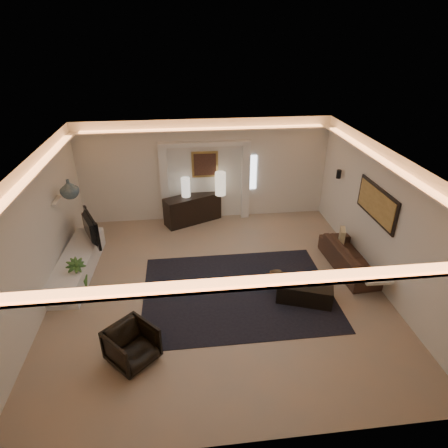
{
  "coord_description": "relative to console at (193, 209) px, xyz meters",
  "views": [
    {
      "loc": [
        -0.65,
        -6.64,
        5.08
      ],
      "look_at": [
        0.2,
        0.6,
        1.25
      ],
      "focal_mm": 30.33,
      "sensor_mm": 36.0,
      "label": 1
    }
  ],
  "objects": [
    {
      "name": "floor",
      "position": [
        0.4,
        -3.25,
        -0.4
      ],
      "size": [
        7.0,
        7.0,
        0.0
      ],
      "primitive_type": "plane",
      "color": "tan",
      "rests_on": "ground"
    },
    {
      "name": "ceiling",
      "position": [
        0.4,
        -3.25,
        2.5
      ],
      "size": [
        7.0,
        7.0,
        0.0
      ],
      "primitive_type": "plane",
      "rotation": [
        3.14,
        0.0,
        0.0
      ],
      "color": "white",
      "rests_on": "ground"
    },
    {
      "name": "wall_back",
      "position": [
        0.4,
        0.25,
        1.05
      ],
      "size": [
        7.0,
        0.0,
        7.0
      ],
      "primitive_type": "plane",
      "rotation": [
        1.57,
        0.0,
        0.0
      ],
      "color": "silver",
      "rests_on": "ground"
    },
    {
      "name": "wall_front",
      "position": [
        0.4,
        -6.75,
        1.05
      ],
      "size": [
        7.0,
        0.0,
        7.0
      ],
      "primitive_type": "plane",
      "rotation": [
        -1.57,
        0.0,
        0.0
      ],
      "color": "silver",
      "rests_on": "ground"
    },
    {
      "name": "wall_left",
      "position": [
        -3.1,
        -3.25,
        1.05
      ],
      "size": [
        0.0,
        7.0,
        7.0
      ],
      "primitive_type": "plane",
      "rotation": [
        1.57,
        0.0,
        1.57
      ],
      "color": "silver",
      "rests_on": "ground"
    },
    {
      "name": "wall_right",
      "position": [
        3.9,
        -3.25,
        1.05
      ],
      "size": [
        0.0,
        7.0,
        7.0
      ],
      "primitive_type": "plane",
      "rotation": [
        1.57,
        0.0,
        -1.57
      ],
      "color": "silver",
      "rests_on": "ground"
    },
    {
      "name": "cove_soffit",
      "position": [
        0.4,
        -3.25,
        2.22
      ],
      "size": [
        7.0,
        7.0,
        0.04
      ],
      "primitive_type": "cube",
      "color": "silver",
      "rests_on": "ceiling"
    },
    {
      "name": "daylight_slit",
      "position": [
        1.75,
        0.23,
        0.95
      ],
      "size": [
        0.25,
        0.03,
        1.0
      ],
      "primitive_type": "cube",
      "color": "white",
      "rests_on": "wall_back"
    },
    {
      "name": "area_rug",
      "position": [
        0.8,
        -3.45,
        -0.39
      ],
      "size": [
        4.0,
        3.0,
        0.01
      ],
      "primitive_type": "cube",
      "color": "black",
      "rests_on": "ground"
    },
    {
      "name": "pilaster_left",
      "position": [
        -0.75,
        0.15,
        0.7
      ],
      "size": [
        0.22,
        0.2,
        2.2
      ],
      "primitive_type": "cube",
      "color": "silver",
      "rests_on": "ground"
    },
    {
      "name": "pilaster_right",
      "position": [
        1.55,
        0.15,
        0.7
      ],
      "size": [
        0.22,
        0.2,
        2.2
      ],
      "primitive_type": "cube",
      "color": "silver",
      "rests_on": "ground"
    },
    {
      "name": "alcove_header",
      "position": [
        0.4,
        0.15,
        1.85
      ],
      "size": [
        2.52,
        0.2,
        0.12
      ],
      "primitive_type": "cube",
      "color": "silver",
      "rests_on": "wall_back"
    },
    {
      "name": "painting_frame",
      "position": [
        0.4,
        0.22,
        1.25
      ],
      "size": [
        0.74,
        0.04,
        0.74
      ],
      "primitive_type": "cube",
      "color": "tan",
      "rests_on": "wall_back"
    },
    {
      "name": "painting_canvas",
      "position": [
        0.4,
        0.19,
        1.25
      ],
      "size": [
        0.62,
        0.02,
        0.62
      ],
      "primitive_type": "cube",
      "color": "#4C2D1E",
      "rests_on": "wall_back"
    },
    {
      "name": "art_panel_frame",
      "position": [
        3.87,
        -2.95,
        1.3
      ],
      "size": [
        0.04,
        1.64,
        0.74
      ],
      "primitive_type": "cube",
      "color": "black",
      "rests_on": "wall_right"
    },
    {
      "name": "art_panel_gold",
      "position": [
        3.85,
        -2.95,
        1.3
      ],
      "size": [
        0.02,
        1.5,
        0.62
      ],
      "primitive_type": "cube",
      "color": "tan",
      "rests_on": "wall_right"
    },
    {
      "name": "wall_sconce",
      "position": [
        3.78,
        -1.05,
        1.28
      ],
      "size": [
        0.12,
        0.12,
        0.22
      ],
      "primitive_type": "cylinder",
      "color": "black",
      "rests_on": "wall_right"
    },
    {
      "name": "wall_niche",
      "position": [
        -3.04,
        -1.85,
        1.25
      ],
      "size": [
        0.1,
        0.55,
        0.04
      ],
      "primitive_type": "cube",
      "color": "silver",
      "rests_on": "wall_left"
    },
    {
      "name": "console",
      "position": [
        0.0,
        0.0,
        0.0
      ],
      "size": [
        1.69,
        1.14,
        0.81
      ],
      "primitive_type": "cube",
      "rotation": [
        0.0,
        0.0,
        0.43
      ],
      "color": "black",
      "rests_on": "ground"
    },
    {
      "name": "lamp_left",
      "position": [
        -0.17,
        0.0,
        0.69
      ],
      "size": [
        0.27,
        0.27,
        0.55
      ],
      "primitive_type": "cylinder",
      "rotation": [
        0.0,
        0.0,
        0.12
      ],
      "color": "white",
      "rests_on": "console"
    },
    {
      "name": "lamp_right",
      "position": [
        0.81,
        0.0,
        0.69
      ],
      "size": [
        0.39,
        0.39,
        0.67
      ],
      "primitive_type": "cylinder",
      "rotation": [
        0.0,
        0.0,
        -0.4
      ],
      "color": "#F6E5C4",
      "rests_on": "console"
    },
    {
      "name": "media_ledge",
      "position": [
        -2.74,
        -2.3,
        -0.17
      ],
      "size": [
        0.78,
        2.68,
        0.5
      ],
      "primitive_type": "cube",
      "rotation": [
        0.0,
        0.0,
        -0.04
      ],
      "color": "silver",
      "rests_on": "ground"
    },
    {
      "name": "tv",
      "position": [
        -2.56,
        -1.69,
        0.39
      ],
      "size": [
        1.15,
        0.63,
        0.69
      ],
      "primitive_type": "imported",
      "rotation": [
        0.0,
        0.0,
        1.99
      ],
      "color": "black",
      "rests_on": "media_ledge"
    },
    {
      "name": "figurine",
      "position": [
        -2.75,
        -0.97,
        0.24
      ],
      "size": [
        0.19,
        0.19,
        0.41
      ],
      "primitive_type": "cylinder",
      "rotation": [
        0.0,
        0.0,
        0.27
      ],
      "color": "#442B1C",
      "rests_on": "media_ledge"
    },
    {
      "name": "ginger_jar",
      "position": [
        -2.75,
        -1.78,
        1.48
      ],
      "size": [
        0.54,
        0.54,
        0.43
      ],
      "primitive_type": "imported",
      "rotation": [
        0.0,
        0.0,
        0.41
      ],
      "color": "slate",
      "rests_on": "wall_niche"
    },
    {
      "name": "plant",
      "position": [
        -2.58,
        -2.96,
        -0.03
      ],
      "size": [
        0.59,
        0.59,
        0.75
      ],
      "primitive_type": "imported",
      "rotation": [
        0.0,
        0.0,
        0.67
      ],
      "color": "#366126",
      "rests_on": "ground"
    },
    {
      "name": "sofa",
      "position": [
        3.55,
        -2.84,
        -0.12
      ],
      "size": [
        1.99,
        0.87,
        0.57
      ],
      "primitive_type": "imported",
      "rotation": [
        0.0,
        0.0,
        1.63
      ],
      "color": "#4A2C17",
      "rests_on": "ground"
    },
    {
      "name": "throw_blanket",
      "position": [
        3.55,
        -4.0,
        0.15
      ],
      "size": [
        0.58,
        0.48,
        0.06
      ],
      "primitive_type": "cube",
      "rotation": [
        0.0,
        0.0,
        -0.03
      ],
      "color": "white",
      "rests_on": "sofa"
    },
    {
      "name": "throw_pillow",
      "position": [
        3.54,
        -2.28,
        0.15
      ],
      "size": [
        0.23,
        0.39,
        0.37
      ],
      "primitive_type": "cube",
      "rotation": [
        0.0,
        0.0,
        -0.34
      ],
      "color": "tan",
      "rests_on": "sofa"
    },
    {
      "name": "coffee_table",
      "position": [
        2.15,
        -3.84,
        -0.2
      ],
      "size": [
        1.26,
        0.96,
        0.42
      ],
      "primitive_type": "cube",
      "rotation": [
        0.0,
        0.0,
        -0.35
      ],
      "color": "black",
      "rests_on": "ground"
    },
    {
      "name": "bowl",
      "position": [
        1.61,
        -3.53,
        0.04
      ],
      "size": [
        0.3,
        0.3,
        0.07
      ],
      "primitive_type": "imported",
      "rotation": [
        0.0,
        0.0,
        0.07
      ],
      "color": "#483925",
      "rests_on": "coffee_table"
    },
    {
      "name": "magazine",
      "position": [
        1.59,
        -3.63,
        0.02
      ],
      "size": [
        0.28,
        0.22,
        0.03
      ],
      "primitive_type": "cube",
      "rotation": [
        0.0,
        0.0,
        0.13
      ],
      "color": "beige",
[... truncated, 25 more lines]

